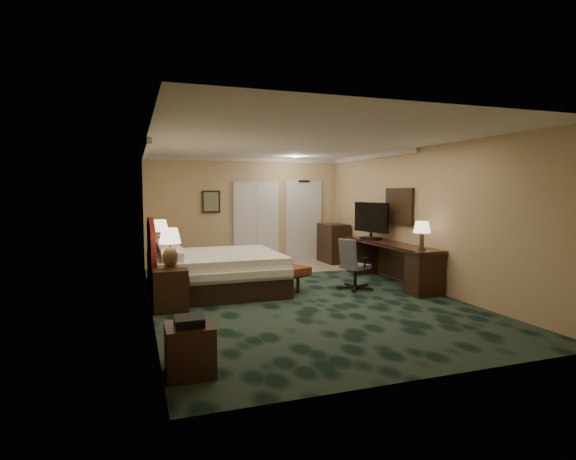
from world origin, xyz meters
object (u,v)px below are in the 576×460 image
object	(u,v)px
bed	(218,272)
nightstand_near	(170,289)
nightstand_far	(160,266)
desk	(390,263)
lamp_far	(160,235)
tv	(371,221)
desk_chair	(355,264)
minibar	(333,243)
bed_bench	(279,276)
lamp_near	(170,248)
side_table	(190,350)

from	to	relation	value
bed	nightstand_near	world-z (taller)	bed
nightstand_far	desk	bearing A→B (deg)	-21.09
nightstand_near	lamp_far	size ratio (longest dim) A/B	1.03
tv	lamp_far	bearing A→B (deg)	155.67
lamp_far	desk	size ratio (longest dim) A/B	0.23
desk	desk_chair	size ratio (longest dim) A/B	2.88
tv	desk_chair	bearing A→B (deg)	-143.05
nightstand_far	minibar	size ratio (longest dim) A/B	0.63
nightstand_near	bed_bench	world-z (taller)	nightstand_near
nightstand_near	lamp_near	xyz separation A→B (m)	(0.02, -0.01, 0.64)
nightstand_far	desk_chair	world-z (taller)	desk_chair
side_table	lamp_far	bearing A→B (deg)	89.78
side_table	desk_chair	xyz separation A→B (m)	(3.44, 2.99, 0.23)
nightstand_far	desk	size ratio (longest dim) A/B	0.23
desk_chair	minibar	bearing A→B (deg)	51.61
tv	desk	bearing A→B (deg)	-100.94
minibar	lamp_near	bearing A→B (deg)	-142.05
nightstand_near	lamp_far	distance (m)	2.45
side_table	minibar	xyz separation A→B (m)	(4.41, 6.07, 0.25)
bed_bench	lamp_far	bearing A→B (deg)	124.19
nightstand_near	side_table	world-z (taller)	nightstand_near
desk	bed	bearing A→B (deg)	174.16
nightstand_near	desk	distance (m)	4.45
bed	lamp_far	xyz separation A→B (m)	(-0.94, 1.33, 0.60)
bed	lamp_far	world-z (taller)	lamp_far
bed	desk_chair	distance (m)	2.59
minibar	desk_chair	bearing A→B (deg)	-107.48
lamp_near	minibar	world-z (taller)	lamp_near
bed	lamp_near	xyz separation A→B (m)	(-0.93, -1.04, 0.61)
side_table	desk_chair	size ratio (longest dim) A/B	0.53
nightstand_near	bed_bench	xyz separation A→B (m)	(2.13, 0.99, -0.10)
bed	nightstand_far	world-z (taller)	bed
bed_bench	nightstand_near	bearing A→B (deg)	-177.91
bed_bench	desk_chair	distance (m)	1.49
nightstand_far	tv	xyz separation A→B (m)	(4.39, -0.95, 0.90)
lamp_far	side_table	size ratio (longest dim) A/B	1.23
lamp_near	side_table	distance (m)	2.75
side_table	desk	xyz separation A→B (m)	(4.41, 3.34, 0.15)
bed	desk_chair	world-z (taller)	desk_chair
lamp_near	lamp_far	xyz separation A→B (m)	(-0.01, 2.37, -0.01)
bed	desk	world-z (taller)	desk
desk_chair	minibar	distance (m)	3.23
desk_chair	minibar	world-z (taller)	minibar
nightstand_near	desk_chair	bearing A→B (deg)	5.46
bed	tv	bearing A→B (deg)	6.49
lamp_near	desk	size ratio (longest dim) A/B	0.23
lamp_far	side_table	bearing A→B (deg)	-90.22
nightstand_near	desk_chair	xyz separation A→B (m)	(3.43, 0.33, 0.16)
bed_bench	side_table	distance (m)	4.23
nightstand_far	bed_bench	distance (m)	2.55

